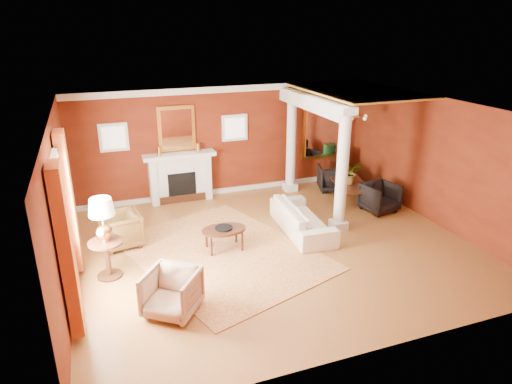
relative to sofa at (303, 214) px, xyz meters
name	(u,v)px	position (x,y,z in m)	size (l,w,h in m)	color
ground	(275,246)	(-0.87, -0.48, -0.42)	(8.00, 8.00, 0.00)	brown
room_shell	(276,154)	(-0.87, -0.48, 1.59)	(8.04, 7.04, 2.92)	#65210E
fireplace	(181,177)	(-2.17, 2.83, 0.22)	(1.85, 0.42, 1.29)	silver
overmantel_mirror	(177,129)	(-2.17, 2.97, 1.48)	(0.95, 0.07, 1.15)	gold
flank_window_left	(114,137)	(-3.72, 2.98, 1.38)	(0.70, 0.07, 0.70)	silver
flank_window_right	(235,128)	(-0.62, 2.98, 1.38)	(0.70, 0.07, 0.70)	silver
left_window	(66,222)	(-4.76, -1.08, 1.00)	(0.21, 2.55, 2.60)	white
column_front	(342,169)	(0.83, -0.18, 1.00)	(0.36, 0.36, 2.80)	silver
column_back	(291,141)	(0.83, 2.52, 1.00)	(0.36, 0.36, 2.80)	silver
header_beam	(312,103)	(0.83, 1.42, 2.20)	(0.30, 3.20, 0.32)	silver
amber_ceiling	(357,91)	(1.98, 1.27, 2.45)	(2.30, 3.40, 0.04)	gold
dining_mirror	(323,129)	(2.03, 2.97, 1.13)	(1.30, 0.07, 1.70)	gold
chandelier	(356,116)	(2.03, 1.32, 1.83)	(0.60, 0.62, 0.75)	#B87D3A
crown_trim	(225,89)	(-0.87, 2.98, 2.40)	(8.00, 0.08, 0.16)	silver
base_trim	(227,190)	(-0.87, 2.98, -0.36)	(8.00, 0.08, 0.12)	silver
rug	(222,253)	(-1.99, -0.39, -0.41)	(3.11, 4.15, 0.02)	maroon
sofa	(303,214)	(0.00, 0.00, 0.00)	(2.16, 0.63, 0.85)	beige
armchair_leopard	(120,228)	(-3.89, 0.67, -0.02)	(0.79, 0.74, 0.81)	black
armchair_stripe	(172,291)	(-3.31, -2.06, -0.01)	(0.80, 0.75, 0.82)	tan
coffee_table	(224,231)	(-1.90, -0.24, 0.00)	(0.93, 0.93, 0.47)	black
coffee_book	(221,224)	(-1.97, -0.26, 0.16)	(0.17, 0.02, 0.23)	black
side_table	(103,225)	(-4.21, -0.53, 0.63)	(0.62, 0.62, 1.56)	black
dining_table	(351,187)	(1.97, 1.23, -0.02)	(1.44, 0.51, 0.80)	black
dining_chair_near	(380,196)	(2.31, 0.39, -0.03)	(0.76, 0.72, 0.79)	black
dining_chair_far	(332,177)	(1.95, 2.14, -0.03)	(0.76, 0.71, 0.78)	black
green_urn	(342,171)	(2.49, 2.52, -0.03)	(0.42, 0.42, 1.00)	#16451F
potted_plant	(351,164)	(1.91, 1.21, 0.62)	(0.54, 0.60, 0.47)	#26591E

